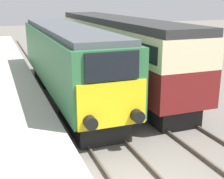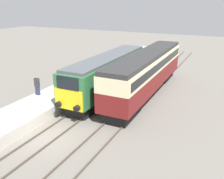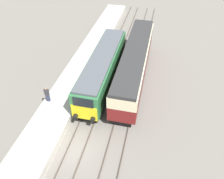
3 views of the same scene
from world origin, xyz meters
name	(u,v)px [view 2 (image 2 of 3)]	position (x,y,z in m)	size (l,w,h in m)	color
ground_plane	(46,138)	(0.00, 0.00, 0.00)	(120.00, 120.00, 0.00)	slate
platform_left	(72,89)	(-3.30, 8.00, 0.46)	(3.50, 50.00, 0.92)	#B7B2A8
rails_near_track	(85,110)	(0.00, 5.00, 0.07)	(1.51, 60.00, 0.14)	#4C4238
rails_far_track	(121,118)	(3.40, 5.00, 0.07)	(1.50, 60.00, 0.14)	#4C4238
locomotive	(108,73)	(0.00, 9.53, 2.17)	(2.70, 13.90, 3.90)	black
passenger_carriage	(147,70)	(3.40, 11.18, 2.51)	(2.75, 16.08, 4.19)	black
person_on_platform	(37,85)	(-4.49, 4.40, 1.80)	(0.44, 0.26, 1.76)	#2D334C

